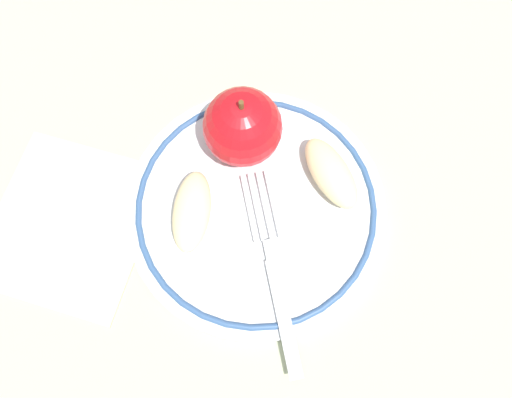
% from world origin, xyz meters
% --- Properties ---
extents(ground_plane, '(2.00, 2.00, 0.00)m').
position_xyz_m(ground_plane, '(0.00, 0.00, 0.00)').
color(ground_plane, '#A9B18E').
extents(plate, '(0.25, 0.25, 0.01)m').
position_xyz_m(plate, '(0.01, -0.01, 0.01)').
color(plate, silver).
rests_on(plate, ground_plane).
extents(apple_red_whole, '(0.07, 0.07, 0.08)m').
position_xyz_m(apple_red_whole, '(0.07, 0.01, 0.05)').
color(apple_red_whole, red).
rests_on(apple_red_whole, plate).
extents(apple_slice_front, '(0.08, 0.04, 0.02)m').
position_xyz_m(apple_slice_front, '(0.00, 0.05, 0.03)').
color(apple_slice_front, beige).
rests_on(apple_slice_front, plate).
extents(apple_slice_back, '(0.08, 0.07, 0.02)m').
position_xyz_m(apple_slice_back, '(0.04, -0.08, 0.03)').
color(apple_slice_back, beige).
rests_on(apple_slice_back, plate).
extents(fork, '(0.19, 0.06, 0.00)m').
position_xyz_m(fork, '(-0.05, -0.03, 0.01)').
color(fork, silver).
rests_on(fork, plate).
extents(napkin_folded, '(0.19, 0.18, 0.01)m').
position_xyz_m(napkin_folded, '(-0.01, 0.17, 0.00)').
color(napkin_folded, beige).
rests_on(napkin_folded, ground_plane).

